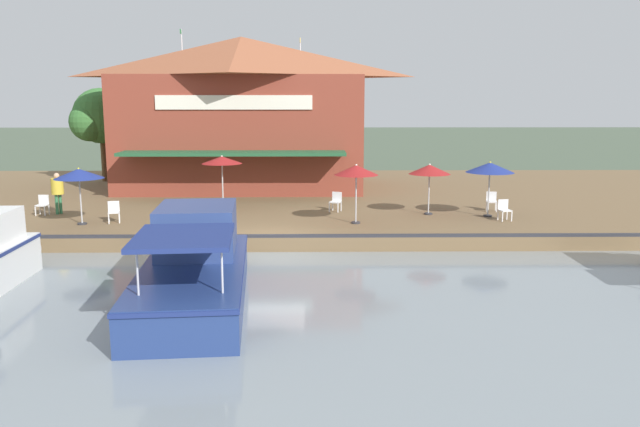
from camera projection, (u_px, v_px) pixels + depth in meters
The scene contains 19 objects.
ground_plane at pixel (270, 254), 22.33m from camera, with size 220.00×220.00×0.00m, color #4C5B47.
quay_deck at pixel (283, 199), 33.10m from camera, with size 22.00×56.00×0.60m, color brown.
quay_edge_fender at pixel (270, 236), 22.31m from camera, with size 0.20×50.40×0.10m, color #2D2D33.
waterfront_restaurant at pixel (243, 112), 34.70m from camera, with size 9.68×13.59×8.67m.
patio_umbrella_near_quay_edge at pixel (430, 170), 26.49m from camera, with size 1.77×1.77×2.19m.
patio_umbrella_far_corner at pixel (356, 170), 24.49m from camera, with size 1.74×1.74×2.37m.
patio_umbrella_back_row at pixel (222, 160), 27.48m from camera, with size 1.79×1.79×2.45m.
patio_umbrella_mid_patio_left at pixel (490, 168), 25.98m from camera, with size 2.00×2.00×2.33m.
patio_umbrella_mid_patio_right at pixel (79, 174), 24.30m from camera, with size 1.89×1.89×2.25m.
cafe_chair_facing_river at pixel (336, 201), 27.53m from camera, with size 0.58×0.58×0.85m.
cafe_chair_back_row_seat at pixel (43, 204), 26.67m from camera, with size 0.46×0.46×0.85m.
cafe_chair_mid_patio at pixel (169, 213), 24.48m from camera, with size 0.55×0.55×0.85m.
cafe_chair_beside_entrance at pixel (114, 211), 24.99m from camera, with size 0.54×0.54×0.85m.
cafe_chair_under_first_umbrella at pixel (491, 200), 27.60m from camera, with size 0.51×0.51×0.85m.
cafe_chair_far_corner_seat at pixel (504, 209), 25.42m from camera, with size 0.51×0.51×0.85m.
person_mid_patio at pixel (57, 188), 26.75m from camera, with size 0.50×0.50×1.78m.
motorboat_outer_channel at pixel (197, 264), 17.42m from camera, with size 8.89×3.29×2.43m.
tree_upstream_bank at pixel (98, 118), 37.18m from camera, with size 3.47×3.30×5.59m.
tree_behind_restaurant at pixel (269, 96), 37.46m from camera, with size 4.88×4.65×7.56m.
Camera 1 is at (21.73, 1.50, 5.40)m, focal length 35.00 mm.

